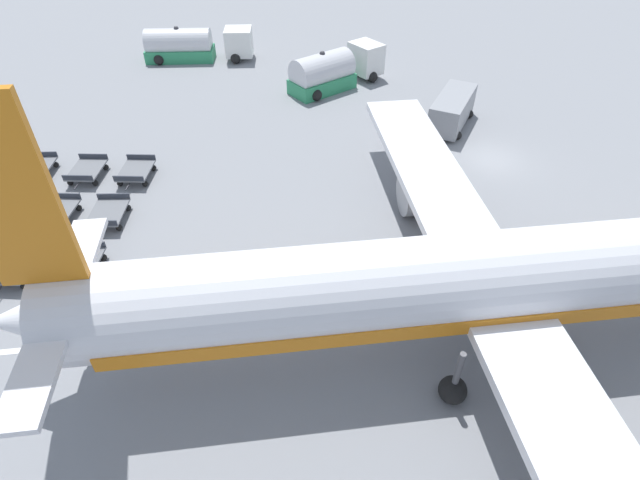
{
  "coord_description": "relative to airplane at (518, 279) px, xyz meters",
  "views": [
    {
      "loc": [
        25.31,
        -16.72,
        16.89
      ],
      "look_at": [
        8.27,
        -13.09,
        2.2
      ],
      "focal_mm": 28.0,
      "sensor_mm": 36.0,
      "label": 1
    }
  ],
  "objects": [
    {
      "name": "ground_plane",
      "position": [
        -13.5,
        6.43,
        -3.4
      ],
      "size": [
        500.0,
        500.0,
        0.0
      ],
      "primitive_type": "plane",
      "color": "gray"
    },
    {
      "name": "airplane",
      "position": [
        0.0,
        0.0,
        0.0
      ],
      "size": [
        33.97,
        39.66,
        11.89
      ],
      "color": "white",
      "rests_on": "ground_plane"
    },
    {
      "name": "fuel_tanker_primary",
      "position": [
        -26.72,
        -1.08,
        -2.03
      ],
      "size": [
        5.92,
        8.56,
        3.2
      ],
      "color": "white",
      "rests_on": "ground_plane"
    },
    {
      "name": "fuel_tanker_secondary",
      "position": [
        -35.41,
        -12.02,
        -2.11
      ],
      "size": [
        4.23,
        9.85,
        3.0
      ],
      "color": "white",
      "rests_on": "ground_plane"
    },
    {
      "name": "service_van",
      "position": [
        -18.42,
        5.71,
        -2.17
      ],
      "size": [
        5.66,
        5.03,
        2.26
      ],
      "color": "gray",
      "rests_on": "ground_plane"
    },
    {
      "name": "baggage_dolly_row_near_col_a",
      "position": [
        -17.55,
        -21.92,
        -2.92
      ],
      "size": [
        3.36,
        2.2,
        0.92
      ],
      "color": "slate",
      "rests_on": "ground_plane"
    },
    {
      "name": "baggage_dolly_row_near_col_b",
      "position": [
        -13.31,
        -22.87,
        -2.92
      ],
      "size": [
        3.37,
        2.32,
        0.92
      ],
      "color": "slate",
      "rests_on": "ground_plane"
    },
    {
      "name": "baggage_dolly_row_mid_a_col_a",
      "position": [
        -16.64,
        -18.83,
        -2.92
      ],
      "size": [
        3.37,
        2.34,
        0.92
      ],
      "color": "slate",
      "rests_on": "ground_plane"
    },
    {
      "name": "baggage_dolly_row_mid_a_col_b",
      "position": [
        -12.46,
        -19.85,
        -2.92
      ],
      "size": [
        3.37,
        2.36,
        0.92
      ],
      "color": "slate",
      "rests_on": "ground_plane"
    },
    {
      "name": "baggage_dolly_row_mid_a_col_c",
      "position": [
        -8.3,
        -20.96,
        -2.92
      ],
      "size": [
        3.37,
        2.42,
        0.92
      ],
      "color": "slate",
      "rests_on": "ground_plane"
    },
    {
      "name": "baggage_dolly_row_mid_b_col_a",
      "position": [
        -15.94,
        -15.89,
        -2.92
      ],
      "size": [
        3.37,
        2.34,
        0.92
      ],
      "color": "slate",
      "rests_on": "ground_plane"
    },
    {
      "name": "baggage_dolly_row_mid_b_col_b",
      "position": [
        -11.84,
        -17.09,
        -2.92
      ],
      "size": [
        3.36,
        2.23,
        0.92
      ],
      "color": "slate",
      "rests_on": "ground_plane"
    },
    {
      "name": "baggage_dolly_row_mid_b_col_c",
      "position": [
        -7.77,
        -17.97,
        -2.92
      ],
      "size": [
        3.37,
        2.29,
        0.92
      ],
      "color": "slate",
      "rests_on": "ground_plane"
    },
    {
      "name": "stand_guidance_stripe",
      "position": [
        -2.43,
        -8.36,
        -3.4
      ],
      "size": [
        3.25,
        35.11,
        0.01
      ],
      "color": "white",
      "rests_on": "ground_plane"
    }
  ]
}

